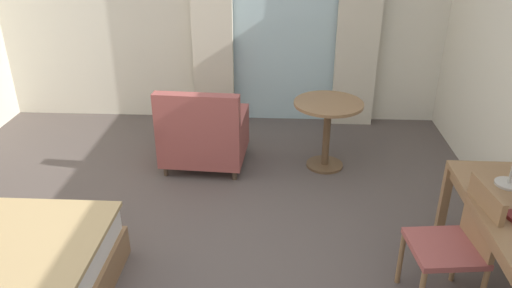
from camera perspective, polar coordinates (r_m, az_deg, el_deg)
name	(u,v)px	position (r m, az deg, el deg)	size (l,w,h in m)	color
ground	(178,277)	(3.77, -9.01, -14.90)	(5.81, 6.45, 0.10)	#564C47
wall_back	(219,10)	(5.89, -4.25, 15.16)	(5.41, 0.12, 2.60)	silver
balcony_glass_door	(285,26)	(5.80, 3.35, 13.45)	(1.20, 0.02, 2.28)	silver
curtain_panel_left	(212,27)	(5.75, -5.07, 13.30)	(0.46, 0.10, 2.28)	beige
curtain_panel_right	(359,28)	(5.77, 11.73, 12.90)	(0.48, 0.10, 2.28)	beige
desk_chair	(458,240)	(3.41, 22.24, -10.19)	(0.47, 0.46, 0.87)	#9E4C47
armchair_by_window	(204,136)	(4.90, -6.04, 0.94)	(0.84, 0.77, 0.85)	#9E4C47
round_cafe_table	(328,119)	(4.85, 8.23, 2.82)	(0.67, 0.67, 0.69)	olive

